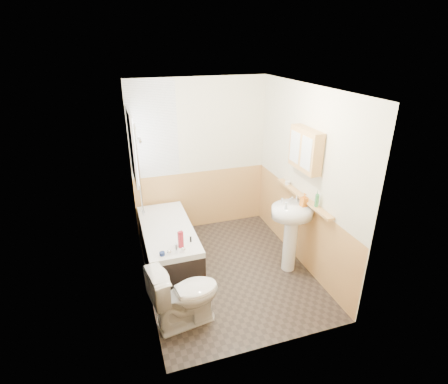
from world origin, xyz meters
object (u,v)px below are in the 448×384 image
(sink, at_px, (292,225))
(pine_shelf, at_px, (303,197))
(bathtub, at_px, (168,243))
(medicine_cabinet, at_px, (305,150))
(toilet, at_px, (185,295))

(sink, distance_m, pine_shelf, 0.41)
(sink, bearing_deg, bathtub, 163.06)
(bathtub, bearing_deg, medicine_cabinet, -20.13)
(bathtub, height_order, pine_shelf, pine_shelf)
(medicine_cabinet, bearing_deg, bathtub, 159.87)
(pine_shelf, bearing_deg, sink, -150.86)
(sink, relative_size, medicine_cabinet, 1.85)
(sink, height_order, medicine_cabinet, medicine_cabinet)
(toilet, relative_size, pine_shelf, 0.59)
(toilet, height_order, medicine_cabinet, medicine_cabinet)
(pine_shelf, bearing_deg, bathtub, 160.03)
(toilet, height_order, pine_shelf, pine_shelf)
(bathtub, height_order, medicine_cabinet, medicine_cabinet)
(sink, bearing_deg, pine_shelf, 37.87)
(bathtub, bearing_deg, pine_shelf, -19.97)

